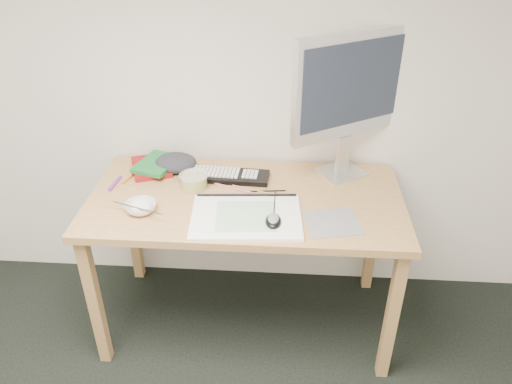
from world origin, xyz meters
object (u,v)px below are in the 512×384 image
(keyboard, at_px, (226,176))
(rice_bowl, at_px, (141,208))
(desk, at_px, (246,212))
(sketchpad, at_px, (246,217))
(monitor, at_px, (349,90))

(keyboard, relative_size, rice_bowl, 3.09)
(desk, xyz_separation_m, sketchpad, (0.02, -0.17, 0.09))
(sketchpad, bearing_deg, rice_bowl, 173.50)
(keyboard, distance_m, monitor, 0.69)
(sketchpad, xyz_separation_m, rice_bowl, (-0.45, 0.02, 0.01))
(desk, relative_size, rice_bowl, 10.54)
(sketchpad, bearing_deg, keyboard, 107.00)
(rice_bowl, bearing_deg, sketchpad, -2.53)
(keyboard, bearing_deg, sketchpad, -65.74)
(desk, relative_size, keyboard, 3.42)
(rice_bowl, bearing_deg, keyboard, 43.78)
(sketchpad, height_order, rice_bowl, rice_bowl)
(keyboard, distance_m, rice_bowl, 0.45)
(monitor, xyz_separation_m, rice_bowl, (-0.87, -0.40, -0.40))
(desk, distance_m, monitor, 0.71)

